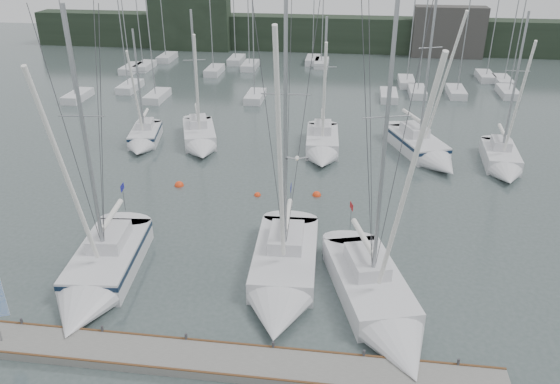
{
  "coord_description": "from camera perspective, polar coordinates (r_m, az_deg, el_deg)",
  "views": [
    {
      "loc": [
        4.8,
        -22.59,
        17.34
      ],
      "look_at": [
        1.08,
        5.0,
        3.65
      ],
      "focal_mm": 35.0,
      "sensor_mm": 36.0,
      "label": 1
    }
  ],
  "objects": [
    {
      "name": "far_building_left",
      "position": [
        87.26,
        -9.35,
        17.07
      ],
      "size": [
        12.0,
        3.0,
        8.0
      ],
      "primitive_type": "cube",
      "color": "black",
      "rests_on": "ground"
    },
    {
      "name": "buoy_b",
      "position": [
        38.89,
        3.85,
        -0.35
      ],
      "size": [
        0.62,
        0.62,
        0.62
      ],
      "primitive_type": "sphere",
      "color": "#F83F16",
      "rests_on": "ground"
    },
    {
      "name": "buoy_a",
      "position": [
        38.83,
        -2.37,
        -0.36
      ],
      "size": [
        0.47,
        0.47,
        0.47
      ],
      "primitive_type": "sphere",
      "color": "#F83F16",
      "rests_on": "ground"
    },
    {
      "name": "sailboat_mid_d",
      "position": [
        46.39,
        14.98,
        4.2
      ],
      "size": [
        6.13,
        9.85,
        14.65
      ],
      "rotation": [
        0.0,
        0.0,
        0.37
      ],
      "color": "silver",
      "rests_on": "ground"
    },
    {
      "name": "sailboat_mid_b",
      "position": [
        47.66,
        -8.34,
        5.34
      ],
      "size": [
        5.05,
        8.54,
        12.12
      ],
      "rotation": [
        0.0,
        0.0,
        0.32
      ],
      "color": "silver",
      "rests_on": "ground"
    },
    {
      "name": "sailboat_near_right",
      "position": [
        27.36,
        10.61,
        -12.07
      ],
      "size": [
        5.97,
        10.81,
        16.61
      ],
      "rotation": [
        0.0,
        0.0,
        0.29
      ],
      "color": "silver",
      "rests_on": "ground"
    },
    {
      "name": "sailboat_near_left",
      "position": [
        30.5,
        -18.51,
        -8.53
      ],
      "size": [
        4.14,
        10.35,
        15.35
      ],
      "rotation": [
        0.0,
        0.0,
        0.1
      ],
      "color": "silver",
      "rests_on": "ground"
    },
    {
      "name": "sailboat_mid_a",
      "position": [
        48.98,
        -14.1,
        5.34
      ],
      "size": [
        3.48,
        6.89,
        10.51
      ],
      "rotation": [
        0.0,
        0.0,
        0.18
      ],
      "color": "silver",
      "rests_on": "ground"
    },
    {
      "name": "dock",
      "position": [
        25.03,
        -5.78,
        -17.2
      ],
      "size": [
        24.0,
        2.0,
        0.4
      ],
      "primitive_type": "cube",
      "color": "slate",
      "rests_on": "ground"
    },
    {
      "name": "far_treeline",
      "position": [
        86.02,
        4.54,
        16.18
      ],
      "size": [
        90.0,
        4.0,
        5.0
      ],
      "primitive_type": "cube",
      "color": "black",
      "rests_on": "ground"
    },
    {
      "name": "far_building_right",
      "position": [
        84.78,
        17.18,
        15.69
      ],
      "size": [
        10.0,
        3.0,
        7.0
      ],
      "primitive_type": "cube",
      "color": "#3E3B39",
      "rests_on": "ground"
    },
    {
      "name": "seagull",
      "position": [
        25.48,
        1.78,
        3.55
      ],
      "size": [
        0.99,
        0.45,
        0.19
      ],
      "rotation": [
        0.0,
        0.0,
        0.13
      ],
      "color": "silver",
      "rests_on": "ground"
    },
    {
      "name": "buoy_c",
      "position": [
        40.94,
        -10.49,
        0.66
      ],
      "size": [
        0.67,
        0.67,
        0.67
      ],
      "primitive_type": "sphere",
      "color": "#F83F16",
      "rests_on": "ground"
    },
    {
      "name": "sailboat_mid_e",
      "position": [
        46.01,
        22.26,
        2.79
      ],
      "size": [
        2.98,
        7.71,
        12.64
      ],
      "rotation": [
        0.0,
        0.0,
        -0.06
      ],
      "color": "silver",
      "rests_on": "ground"
    },
    {
      "name": "ground",
      "position": [
        28.88,
        -3.52,
        -10.76
      ],
      "size": [
        160.0,
        160.0,
        0.0
      ],
      "primitive_type": "plane",
      "color": "#414F4D",
      "rests_on": "ground"
    },
    {
      "name": "mast_forest",
      "position": [
        68.16,
        2.39,
        11.85
      ],
      "size": [
        56.52,
        25.62,
        14.71
      ],
      "color": "silver",
      "rests_on": "ground"
    },
    {
      "name": "sailboat_near_center",
      "position": [
        28.8,
        0.2,
        -9.37
      ],
      "size": [
        3.78,
        10.77,
        17.24
      ],
      "rotation": [
        0.0,
        0.0,
        0.04
      ],
      "color": "silver",
      "rests_on": "ground"
    },
    {
      "name": "sailboat_mid_c",
      "position": [
        45.63,
        4.43,
        4.62
      ],
      "size": [
        3.13,
        8.19,
        11.83
      ],
      "rotation": [
        0.0,
        0.0,
        0.06
      ],
      "color": "silver",
      "rests_on": "ground"
    }
  ]
}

